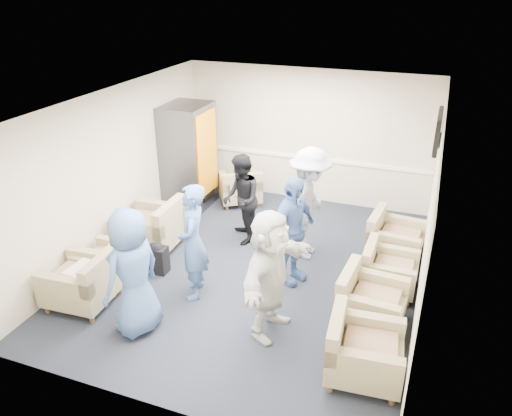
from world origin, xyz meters
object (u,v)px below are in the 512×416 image
(person_back_right, at_px, (309,204))
(person_mid_right, at_px, (292,231))
(armchair_left_near, at_px, (85,283))
(armchair_right_near, at_px, (360,352))
(person_back_left, at_px, (241,199))
(person_mid_left, at_px, (193,242))
(person_front_right, at_px, (270,274))
(armchair_left_mid, at_px, (110,265))
(armchair_corner, at_px, (241,189))
(vending_machine, at_px, (189,157))
(armchair_right_midnear, at_px, (367,303))
(armchair_right_far, at_px, (392,240))
(armchair_right_midfar, at_px, (386,271))
(armchair_left_far, at_px, (154,229))
(person_front_left, at_px, (133,273))

(person_back_right, height_order, person_mid_right, person_back_right)
(armchair_left_near, distance_m, person_mid_right, 3.05)
(armchair_right_near, distance_m, person_back_left, 3.64)
(person_mid_left, xyz_separation_m, person_front_right, (1.30, -0.41, 0.01))
(person_mid_right, bearing_deg, armchair_left_mid, 134.38)
(armchair_corner, distance_m, person_mid_left, 3.31)
(vending_machine, bearing_deg, person_back_left, -34.12)
(armchair_right_midnear, distance_m, armchair_right_far, 1.86)
(armchair_right_midfar, bearing_deg, armchair_left_mid, 108.78)
(armchair_left_far, xyz_separation_m, vending_machine, (-0.24, 1.84, 0.66))
(armchair_left_mid, distance_m, person_mid_left, 1.47)
(armchair_right_midfar, distance_m, person_back_left, 2.71)
(armchair_left_far, relative_size, person_back_left, 0.61)
(vending_machine, xyz_separation_m, person_mid_left, (1.50, -2.80, -0.17))
(armchair_left_near, relative_size, person_front_left, 0.53)
(armchair_left_far, relative_size, person_front_left, 0.56)
(armchair_right_far, distance_m, person_front_right, 2.83)
(armchair_left_far, bearing_deg, armchair_left_mid, -5.78)
(armchair_left_near, height_order, armchair_right_far, armchair_left_near)
(armchair_left_far, distance_m, person_back_right, 2.67)
(person_back_left, distance_m, person_back_right, 1.23)
(armchair_right_midfar, bearing_deg, armchair_left_near, 115.99)
(vending_machine, distance_m, person_mid_right, 3.36)
(armchair_left_far, xyz_separation_m, person_mid_left, (1.26, -0.97, 0.49))
(armchair_right_midfar, bearing_deg, person_front_left, 125.95)
(armchair_right_midnear, height_order, person_mid_left, person_mid_left)
(armchair_corner, bearing_deg, armchair_left_mid, 46.06)
(armchair_left_mid, relative_size, armchair_right_near, 0.86)
(person_back_left, xyz_separation_m, person_back_right, (1.21, -0.08, 0.15))
(armchair_left_near, bearing_deg, armchair_corner, 165.68)
(armchair_left_mid, height_order, armchair_left_far, armchair_left_far)
(armchair_right_far, xyz_separation_m, vending_machine, (-4.10, 0.75, 0.70))
(armchair_left_mid, height_order, person_front_right, person_front_right)
(armchair_right_midfar, height_order, armchair_corner, armchair_corner)
(person_front_right, bearing_deg, armchair_right_near, -99.67)
(vending_machine, distance_m, person_front_right, 4.26)
(armchair_left_mid, height_order, armchair_right_far, armchair_right_far)
(armchair_left_far, bearing_deg, armchair_right_near, 63.31)
(armchair_right_midfar, xyz_separation_m, armchair_right_far, (-0.02, 0.94, 0.03))
(armchair_left_mid, bearing_deg, person_back_left, 146.27)
(armchair_left_mid, distance_m, armchair_right_far, 4.52)
(armchair_right_near, height_order, person_back_right, person_back_right)
(armchair_right_far, xyz_separation_m, person_front_right, (-1.30, -2.45, 0.54))
(armchair_left_far, height_order, vending_machine, vending_machine)
(armchair_left_near, distance_m, person_front_left, 1.15)
(armchair_left_near, bearing_deg, armchair_right_far, 122.10)
(person_back_right, bearing_deg, person_front_left, 147.98)
(armchair_left_mid, xyz_separation_m, person_back_left, (1.38, 1.94, 0.49))
(armchair_right_midnear, relative_size, person_front_right, 0.51)
(person_back_left, bearing_deg, person_mid_right, 21.86)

